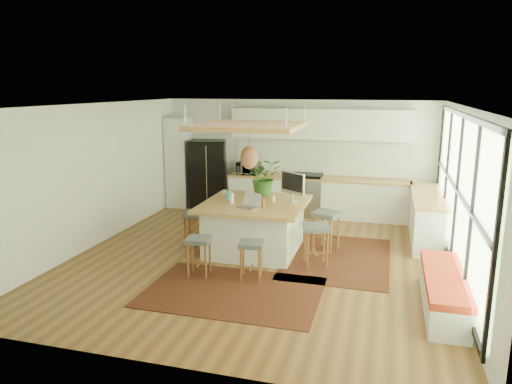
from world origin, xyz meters
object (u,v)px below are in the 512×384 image
(stool_right_back, at_px, (326,232))
(laptop, at_px, (248,201))
(monitor, at_px, (293,188))
(stool_left_side, at_px, (195,228))
(stool_near_right, at_px, (251,258))
(island, at_px, (255,227))
(stool_right_front, at_px, (316,246))
(island_plant, at_px, (264,181))
(stool_near_left, at_px, (199,255))
(microwave, at_px, (249,167))
(fridge, at_px, (208,172))

(stool_right_back, bearing_deg, laptop, -148.49)
(monitor, bearing_deg, stool_left_side, -135.07)
(stool_near_right, height_order, stool_left_side, stool_left_side)
(stool_near_right, bearing_deg, island, 103.43)
(stool_right_front, bearing_deg, stool_right_back, 85.07)
(laptop, bearing_deg, island_plant, 110.70)
(stool_right_back, relative_size, stool_left_side, 1.10)
(stool_near_left, bearing_deg, stool_right_back, 43.99)
(stool_right_back, xyz_separation_m, microwave, (-2.20, 2.38, 0.75))
(stool_near_right, bearing_deg, stool_right_front, 45.00)
(stool_near_left, relative_size, stool_near_right, 1.02)
(island, distance_m, stool_right_front, 1.29)
(stool_right_front, height_order, stool_right_back, stool_right_back)
(fridge, bearing_deg, island, -68.78)
(stool_near_right, xyz_separation_m, stool_left_side, (-1.49, 1.29, 0.00))
(stool_near_right, xyz_separation_m, stool_right_front, (0.89, 0.89, 0.00))
(monitor, bearing_deg, stool_right_front, -16.82)
(fridge, bearing_deg, stool_right_back, -50.74)
(laptop, bearing_deg, stool_near_right, -50.12)
(stool_near_left, distance_m, stool_near_right, 0.86)
(island, xyz_separation_m, microwave, (-0.92, 2.75, 0.64))
(fridge, bearing_deg, microwave, -16.37)
(microwave, bearing_deg, monitor, -54.94)
(stool_near_left, relative_size, laptop, 1.67)
(monitor, height_order, microwave, monitor)
(stool_left_side, xyz_separation_m, microwave, (0.25, 2.79, 0.75))
(microwave, bearing_deg, laptop, -71.10)
(fridge, relative_size, microwave, 3.20)
(stool_near_left, relative_size, stool_right_back, 0.86)
(stool_near_right, distance_m, monitor, 1.84)
(stool_left_side, bearing_deg, stool_near_left, -64.92)
(stool_near_left, xyz_separation_m, stool_left_side, (-0.63, 1.35, 0.00))
(laptop, xyz_separation_m, microwave, (-0.92, 3.16, 0.06))
(island, relative_size, stool_near_right, 2.94)
(stool_near_left, distance_m, laptop, 1.31)
(island, height_order, laptop, laptop)
(island, bearing_deg, stool_left_side, -177.99)
(laptop, relative_size, microwave, 0.72)
(stool_right_front, distance_m, laptop, 1.39)
(stool_left_side, bearing_deg, island_plant, 31.00)
(stool_near_right, height_order, stool_right_front, stool_right_front)
(fridge, height_order, monitor, fridge)
(stool_left_side, distance_m, monitor, 2.03)
(stool_left_side, xyz_separation_m, monitor, (1.82, 0.32, 0.83))
(stool_near_right, xyz_separation_m, island_plant, (-0.31, 1.99, 0.85))
(stool_near_right, bearing_deg, stool_left_side, 139.16)
(island, height_order, microwave, microwave)
(stool_near_right, distance_m, stool_right_back, 1.95)
(stool_near_right, relative_size, stool_left_side, 0.93)
(fridge, relative_size, laptop, 4.47)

